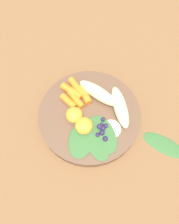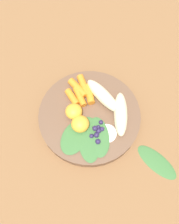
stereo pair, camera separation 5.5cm
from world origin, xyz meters
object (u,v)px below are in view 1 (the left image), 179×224
at_px(banana_peeled_right, 120,107).
at_px(orange_segment_near, 84,126).
at_px(banana_peeled_left, 98,93).
at_px(kale_leaf_stray, 164,145).
at_px(bowl, 90,116).

height_order(banana_peeled_right, orange_segment_near, same).
height_order(banana_peeled_left, kale_leaf_stray, banana_peeled_left).
height_order(banana_peeled_left, orange_segment_near, same).
relative_size(bowl, banana_peeled_left, 2.24).
distance_m(banana_peeled_left, kale_leaf_stray, 0.21).
relative_size(banana_peeled_right, kale_leaf_stray, 1.04).
xyz_separation_m(banana_peeled_left, kale_leaf_stray, (0.11, 0.17, -0.04)).
relative_size(orange_segment_near, kale_leaf_stray, 0.39).
relative_size(bowl, orange_segment_near, 5.94).
relative_size(banana_peeled_left, kale_leaf_stray, 1.04).
relative_size(banana_peeled_left, orange_segment_near, 2.65).
distance_m(banana_peeled_left, orange_segment_near, 0.10).
xyz_separation_m(bowl, kale_leaf_stray, (0.06, 0.19, -0.01)).
bearing_deg(banana_peeled_right, bowl, 86.45).
bearing_deg(bowl, banana_peeled_right, 102.35).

